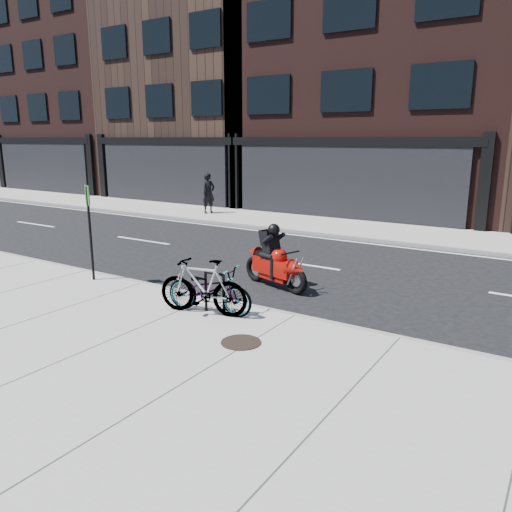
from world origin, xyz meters
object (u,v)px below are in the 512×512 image
Objects in this scene: pedestrian at (209,193)px; manhole_cover at (241,342)px; bike_rack at (215,289)px; motorcycle at (278,263)px; sign_post at (90,224)px; bicycle_rear at (203,286)px; bicycle_front at (209,289)px.

pedestrian is 14.64m from manhole_cover.
manhole_cover is at bearing -36.62° from bike_rack.
motorcycle reaches higher than bike_rack.
pedestrian is 0.80× the size of sign_post.
bike_rack is at bearing -127.42° from pedestrian.
bicycle_rear is 1.01× the size of pedestrian.
motorcycle reaches higher than manhole_cover.
bicycle_front is at bearing 133.80° from bicycle_rear.
motorcycle is 11.33m from pedestrian.
bicycle_front is at bearing -127.84° from pedestrian.
pedestrian is 10.91m from sign_post.
sign_post is at bearing -142.31° from pedestrian.
motorcycle is 3.58m from manhole_cover.
bicycle_rear is at bearing -136.19° from bike_rack.
bicycle_rear reaches higher than manhole_cover.
bike_rack is at bearing 143.38° from manhole_cover.
bicycle_front is (-0.09, -0.04, -0.01)m from bike_rack.
bike_rack is 0.23m from bicycle_rear.
pedestrian is (-8.02, 10.42, 0.35)m from bicycle_rear.
sign_post is (-3.65, 0.44, 0.78)m from bicycle_rear.
bicycle_front is 1.00× the size of pedestrian.
bicycle_front is 2.45m from motorcycle.
bike_rack is 1.22× the size of manhole_cover.
bicycle_rear is 3.76m from sign_post.
motorcycle is (0.06, 2.45, 0.02)m from bicycle_front.
manhole_cover is (1.39, -0.76, -0.53)m from bicycle_rear.
sign_post reaches higher than motorcycle.
sign_post is (4.37, -9.98, 0.44)m from pedestrian.
bicycle_rear is at bearing -128.38° from pedestrian.
pedestrian reaches higher than manhole_cover.
bicycle_rear is 13.15m from pedestrian.
motorcycle reaches higher than bicycle_front.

